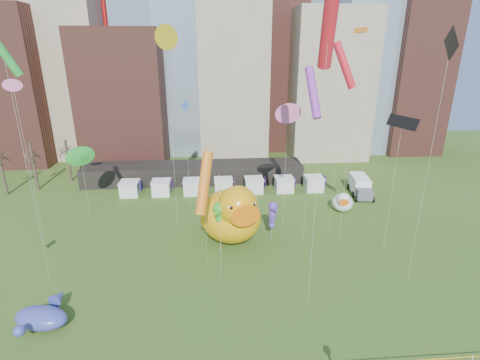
{
  "coord_description": "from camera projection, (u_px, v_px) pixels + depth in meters",
  "views": [
    {
      "loc": [
        -0.62,
        -19.09,
        21.87
      ],
      "look_at": [
        1.55,
        8.45,
        12.0
      ],
      "focal_mm": 27.0,
      "sensor_mm": 36.0,
      "label": 1
    }
  ],
  "objects": [
    {
      "name": "kite_11",
      "position": [
        3.0,
        52.0,
        28.62
      ],
      "size": [
        2.37,
        1.81,
        23.88
      ],
      "color": "silver",
      "rests_on": "ground"
    },
    {
      "name": "kite_1",
      "position": [
        13.0,
        87.0,
        37.94
      ],
      "size": [
        1.32,
        0.43,
        19.18
      ],
      "color": "silver",
      "rests_on": "ground"
    },
    {
      "name": "vendor_tents",
      "position": [
        224.0,
        186.0,
        58.82
      ],
      "size": [
        33.24,
        2.8,
        2.4
      ],
      "color": "white",
      "rests_on": "ground"
    },
    {
      "name": "seahorse_green",
      "position": [
        220.0,
        217.0,
        40.25
      ],
      "size": [
        1.9,
        2.14,
        6.24
      ],
      "rotation": [
        0.0,
        0.0,
        -0.35
      ],
      "color": "silver",
      "rests_on": "ground"
    },
    {
      "name": "whale_inflatable",
      "position": [
        42.0,
        316.0,
        30.23
      ],
      "size": [
        5.05,
        5.91,
        2.03
      ],
      "rotation": [
        0.0,
        0.0,
        -0.24
      ],
      "color": "#563899",
      "rests_on": "ground"
    },
    {
      "name": "big_duck",
      "position": [
        232.0,
        214.0,
        43.08
      ],
      "size": [
        9.4,
        10.98,
        7.79
      ],
      "rotation": [
        0.0,
        0.0,
        0.27
      ],
      "color": "orange",
      "rests_on": "ground"
    },
    {
      "name": "kite_14",
      "position": [
        204.0,
        183.0,
        36.39
      ],
      "size": [
        2.3,
        3.83,
        12.48
      ],
      "color": "silver",
      "rests_on": "ground"
    },
    {
      "name": "kite_7",
      "position": [
        313.0,
        93.0,
        38.14
      ],
      "size": [
        1.75,
        3.33,
        20.47
      ],
      "color": "silver",
      "rests_on": "ground"
    },
    {
      "name": "kite_13",
      "position": [
        185.0,
        111.0,
        48.72
      ],
      "size": [
        1.25,
        1.09,
        15.81
      ],
      "color": "silver",
      "rests_on": "ground"
    },
    {
      "name": "kite_9",
      "position": [
        288.0,
        113.0,
        42.09
      ],
      "size": [
        2.33,
        1.09,
        16.25
      ],
      "color": "silver",
      "rests_on": "ground"
    },
    {
      "name": "pavilion",
      "position": [
        194.0,
        173.0,
        63.92
      ],
      "size": [
        38.0,
        6.0,
        3.2
      ],
      "primitive_type": "cube",
      "color": "black",
      "rests_on": "ground"
    },
    {
      "name": "kite_10",
      "position": [
        402.0,
        123.0,
        36.94
      ],
      "size": [
        1.6,
        3.97,
        15.64
      ],
      "color": "silver",
      "rests_on": "ground"
    },
    {
      "name": "box_truck",
      "position": [
        360.0,
        186.0,
        58.08
      ],
      "size": [
        3.47,
        7.03,
        2.86
      ],
      "rotation": [
        0.0,
        0.0,
        -0.15
      ],
      "color": "white",
      "rests_on": "ground"
    },
    {
      "name": "kite_12",
      "position": [
        219.0,
        192.0,
        34.06
      ],
      "size": [
        0.05,
        3.61,
        11.2
      ],
      "color": "silver",
      "rests_on": "ground"
    },
    {
      "name": "bare_trees",
      "position": [
        35.0,
        166.0,
        59.81
      ],
      "size": [
        8.44,
        6.44,
        8.5
      ],
      "color": "#382B21",
      "rests_on": "ground"
    },
    {
      "name": "kite_3",
      "position": [
        81.0,
        156.0,
        48.58
      ],
      "size": [
        2.25,
        1.97,
        9.86
      ],
      "color": "silver",
      "rests_on": "ground"
    },
    {
      "name": "kite_4",
      "position": [
        165.0,
        37.0,
        39.7
      ],
      "size": [
        1.73,
        2.5,
        24.71
      ],
      "color": "silver",
      "rests_on": "ground"
    },
    {
      "name": "kite_6",
      "position": [
        360.0,
        38.0,
        36.67
      ],
      "size": [
        0.99,
        1.56,
        24.15
      ],
      "color": "silver",
      "rests_on": "ground"
    },
    {
      "name": "small_duck",
      "position": [
        343.0,
        202.0,
        51.89
      ],
      "size": [
        3.81,
        4.42,
        3.13
      ],
      "rotation": [
        0.0,
        0.0,
        -0.28
      ],
      "color": "white",
      "rests_on": "ground"
    },
    {
      "name": "kite_2",
      "position": [
        450.0,
        50.0,
        29.37
      ],
      "size": [
        0.46,
        2.72,
        23.88
      ],
      "color": "silver",
      "rests_on": "ground"
    },
    {
      "name": "kite_0",
      "position": [
        344.0,
        66.0,
        39.22
      ],
      "size": [
        2.98,
        2.39,
        22.98
      ],
      "color": "silver",
      "rests_on": "ground"
    },
    {
      "name": "seahorse_purple",
      "position": [
        272.0,
        213.0,
        43.46
      ],
      "size": [
        1.43,
        1.64,
        4.95
      ],
      "rotation": [
        0.0,
        0.0,
        0.27
      ],
      "color": "silver",
      "rests_on": "ground"
    },
    {
      "name": "skyline",
      "position": [
        224.0,
        54.0,
        75.6
      ],
      "size": [
        101.0,
        23.0,
        68.0
      ],
      "color": "brown",
      "rests_on": "ground"
    },
    {
      "name": "kite_8",
      "position": [
        329.0,
        25.0,
        25.57
      ],
      "size": [
        1.73,
        3.74,
        26.68
      ],
      "color": "silver",
      "rests_on": "ground"
    }
  ]
}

